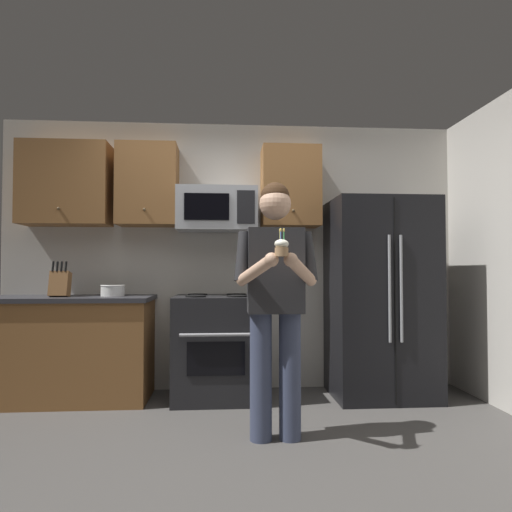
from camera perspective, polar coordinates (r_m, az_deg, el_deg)
The scene contains 11 objects.
ground_plane at distance 3.00m, azimuth -2.28°, elevation -24.35°, with size 6.00×6.00×0.00m, color #474442.
wall_back at distance 4.53m, azimuth -2.96°, elevation 0.07°, with size 4.40×0.10×2.60m, color beige.
oven_range at distance 4.19m, azimuth -4.96°, elevation -11.28°, with size 0.76×0.70×0.93m.
microwave at distance 4.29m, azimuth -4.89°, elevation 5.81°, with size 0.74×0.41×0.40m.
refrigerator at distance 4.35m, azimuth 15.32°, elevation -5.06°, with size 0.90×0.75×1.80m.
cabinet_row_upper at distance 4.42m, azimuth -12.43°, elevation 8.63°, with size 2.78×0.36×0.76m.
counter_left at distance 4.42m, azimuth -22.35°, elevation -10.64°, with size 1.44×0.66×0.92m.
knife_block at distance 4.35m, azimuth -23.36°, elevation -3.21°, with size 0.16×0.15×0.32m.
bowl_large_white at distance 4.32m, azimuth -17.53°, elevation -4.10°, with size 0.22×0.22×0.10m.
person at distance 3.12m, azimuth 2.46°, elevation -4.68°, with size 0.60×0.48×1.76m.
cupcake at distance 2.79m, azimuth 3.22°, elevation 1.09°, with size 0.09×0.09×0.17m.
Camera 1 is at (-0.09, -2.77, 1.15)m, focal length 31.90 mm.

